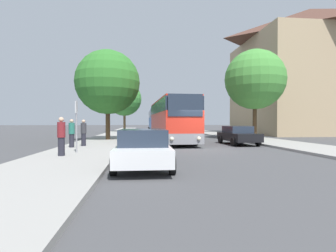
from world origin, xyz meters
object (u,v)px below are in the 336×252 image
at_px(parked_car_right_near, 238,135).
at_px(tree_left_far, 108,82).
at_px(pedestrian_waiting_far, 72,133).
at_px(parked_car_left_curb, 143,148).
at_px(tree_left_near, 124,99).
at_px(bus_middle, 159,121).
at_px(bus_front, 171,120).
at_px(bus_stop_sign, 76,120).
at_px(pedestrian_waiting_near, 61,136).
at_px(pedestrian_walking_back, 84,133).
at_px(tree_right_near, 255,80).

bearing_deg(parked_car_right_near, tree_left_far, -27.07).
xyz_separation_m(parked_car_right_near, pedestrian_waiting_far, (-11.68, -2.58, 0.29)).
xyz_separation_m(parked_car_left_curb, tree_left_near, (-2.79, 35.47, 4.94)).
bearing_deg(tree_left_far, bus_middle, 67.02).
bearing_deg(bus_front, bus_stop_sign, -126.61).
height_order(bus_front, tree_left_far, tree_left_far).
distance_m(parked_car_right_near, pedestrian_waiting_near, 12.99).
height_order(parked_car_left_curb, tree_left_far, tree_left_far).
bearing_deg(bus_stop_sign, parked_car_right_near, 27.22).
bearing_deg(tree_left_near, bus_front, -76.84).
xyz_separation_m(parked_car_right_near, pedestrian_waiting_near, (-11.09, -6.76, 0.32)).
relative_size(bus_middle, bus_stop_sign, 4.34).
xyz_separation_m(parked_car_left_curb, pedestrian_walking_back, (-3.83, 7.91, 0.27)).
height_order(parked_car_left_curb, pedestrian_waiting_near, pedestrian_waiting_near).
bearing_deg(pedestrian_waiting_near, parked_car_right_near, 145.83).
relative_size(bus_front, tree_left_near, 1.43).
distance_m(bus_middle, parked_car_left_curb, 27.47).
bearing_deg(parked_car_left_curb, tree_left_near, 95.50).
bearing_deg(bus_middle, pedestrian_waiting_near, -103.56).
relative_size(parked_car_right_near, bus_stop_sign, 1.64).
height_order(parked_car_right_near, pedestrian_waiting_near, pedestrian_waiting_near).
height_order(bus_middle, pedestrian_walking_back, bus_middle).
distance_m(bus_stop_sign, pedestrian_waiting_near, 1.51).
bearing_deg(tree_right_near, pedestrian_waiting_near, -140.29).
xyz_separation_m(tree_left_near, tree_left_far, (-0.25, -21.14, -0.37)).
bearing_deg(parked_car_right_near, tree_left_near, -70.88).
xyz_separation_m(parked_car_right_near, tree_right_near, (3.93, 5.72, 5.22)).
distance_m(parked_car_left_curb, tree_right_near, 19.66).
height_order(bus_middle, parked_car_left_curb, bus_middle).
distance_m(bus_front, pedestrian_walking_back, 7.99).
bearing_deg(pedestrian_waiting_near, tree_left_far, -159.11).
distance_m(pedestrian_waiting_near, pedestrian_walking_back, 5.15).
xyz_separation_m(tree_left_near, tree_right_near, (14.06, -20.22, 0.27)).
distance_m(parked_car_left_curb, pedestrian_walking_back, 8.80).
relative_size(pedestrian_waiting_far, tree_right_near, 0.20).
xyz_separation_m(bus_middle, pedestrian_waiting_far, (-6.83, -20.38, -0.80)).
height_order(bus_stop_sign, pedestrian_walking_back, bus_stop_sign).
bearing_deg(tree_left_far, tree_right_near, 3.66).
relative_size(parked_car_left_curb, pedestrian_walking_back, 2.66).
height_order(pedestrian_waiting_near, pedestrian_walking_back, pedestrian_waiting_near).
distance_m(parked_car_right_near, bus_stop_sign, 12.08).
bearing_deg(pedestrian_walking_back, parked_car_left_curb, -177.26).
bearing_deg(pedestrian_waiting_near, bus_middle, -169.77).
xyz_separation_m(parked_car_right_near, pedestrian_walking_back, (-11.17, -1.61, 0.28)).
bearing_deg(bus_middle, tree_right_near, -53.27).
distance_m(bus_middle, bus_stop_sign, 24.03).
relative_size(bus_middle, parked_car_right_near, 2.64).
height_order(pedestrian_waiting_near, tree_right_near, tree_right_near).
bearing_deg(tree_left_far, parked_car_right_near, -24.87).
bearing_deg(pedestrian_walking_back, bus_stop_sign, 163.69).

